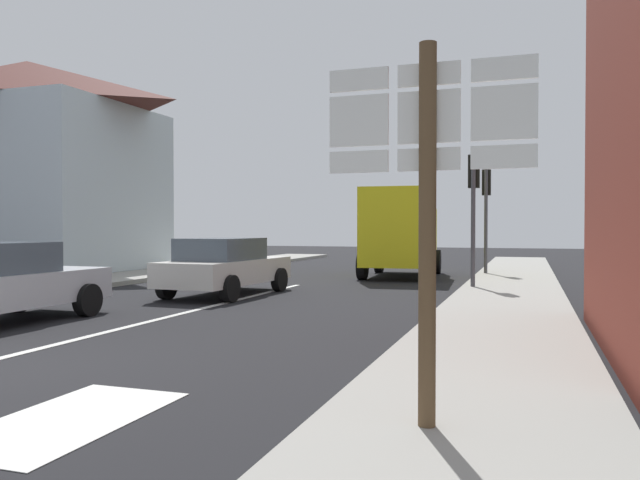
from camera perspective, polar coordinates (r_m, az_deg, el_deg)
The scene contains 11 objects.
ground_plane at distance 16.99m, azimuth -4.44°, elevation -4.73°, with size 80.00×80.00×0.00m, color black.
sidewalk_right at distance 13.66m, azimuth 16.64°, elevation -5.91°, with size 2.57×44.00×0.14m, color gray.
sidewalk_left at distance 18.69m, azimuth -24.69°, elevation -4.08°, with size 2.57×44.00×0.14m, color gray.
lane_centre_stripe at distance 13.42m, azimuth -11.18°, elevation -6.28°, with size 0.16×12.00×0.01m, color silver.
lane_turn_arrow at distance 6.25m, azimuth -22.12°, elevation -14.96°, with size 1.20×2.20×0.01m, color silver.
clapboard_house_left at distance 27.03m, azimuth -25.13°, elevation 6.16°, with size 9.44×7.91×8.23m.
sedan_far at distance 16.13m, azimuth -8.70°, elevation -2.34°, with size 2.13×4.28×1.47m.
delivery_truck at distance 22.09m, azimuth 7.44°, elevation 0.90°, with size 2.75×5.13×3.05m.
route_sign_post at distance 5.06m, azimuth 9.84°, elevation 4.21°, with size 1.66×0.14×3.20m.
traffic_light_far_right at distance 22.79m, azimuth 14.97°, elevation 3.77°, with size 0.30×0.49×3.79m.
traffic_light_near_right at distance 17.54m, azimuth 13.89°, elevation 4.44°, with size 0.30×0.49×3.72m.
Camera 1 is at (6.61, -5.55, 1.73)m, focal length 34.97 mm.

